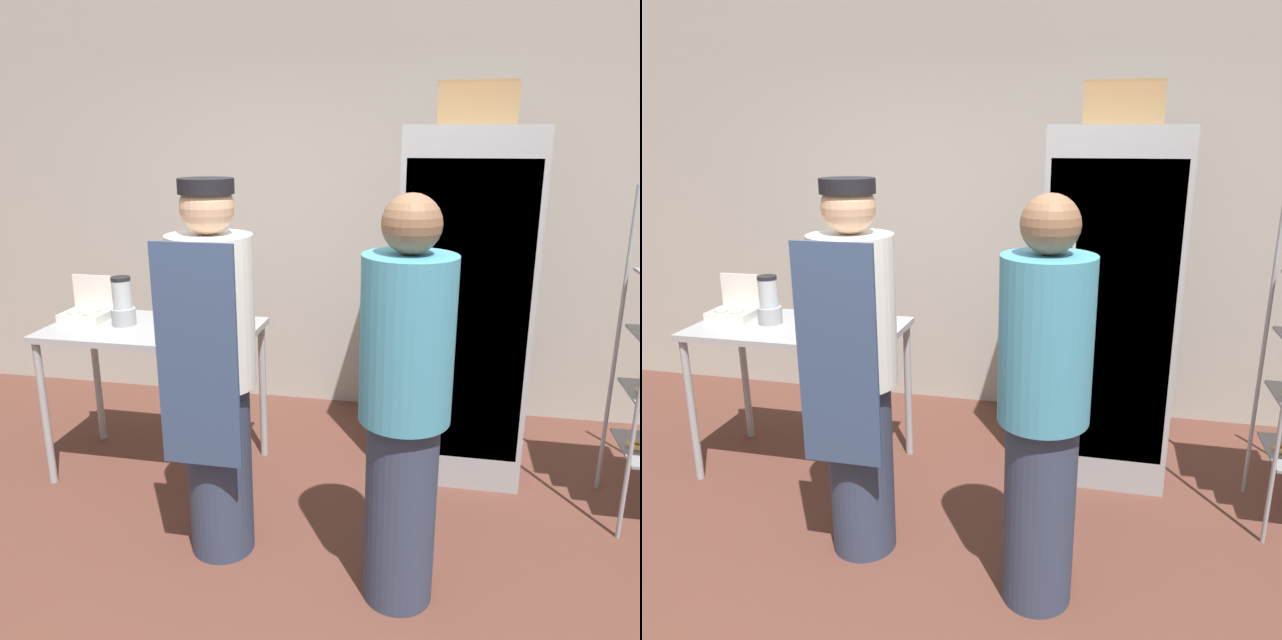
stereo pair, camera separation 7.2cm
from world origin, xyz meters
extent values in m
plane|color=brown|center=(0.00, 0.00, 0.00)|extent=(14.00, 14.00, 0.00)
cube|color=#ADA89E|center=(0.00, 2.39, 1.53)|extent=(6.40, 0.12, 3.07)
cube|color=#9EA0A5|center=(0.72, 1.57, 0.99)|extent=(0.72, 0.65, 1.99)
cube|color=gray|center=(0.72, 1.25, 1.01)|extent=(0.66, 0.02, 1.63)
cylinder|color=silver|center=(0.52, 1.22, 1.04)|extent=(0.02, 0.02, 0.98)
cylinder|color=#93969B|center=(1.53, 1.40, 0.85)|extent=(0.02, 0.02, 1.70)
torus|color=#DBA351|center=(1.63, 1.17, 0.40)|extent=(0.10, 0.10, 0.03)
cube|color=#9EA0A5|center=(-1.00, 1.14, 0.87)|extent=(1.19, 0.64, 0.04)
cylinder|color=#9EA0A5|center=(-1.56, 0.86, 0.43)|extent=(0.04, 0.04, 0.86)
cylinder|color=#9EA0A5|center=(-0.44, 0.86, 0.43)|extent=(0.04, 0.04, 0.86)
cylinder|color=#9EA0A5|center=(-1.56, 1.41, 0.43)|extent=(0.04, 0.04, 0.86)
cylinder|color=#9EA0A5|center=(-0.44, 1.41, 0.43)|extent=(0.04, 0.04, 0.86)
cube|color=silver|center=(-1.45, 1.18, 0.92)|extent=(0.25, 0.20, 0.05)
cube|color=silver|center=(-1.45, 1.29, 1.04)|extent=(0.25, 0.01, 0.20)
torus|color=beige|center=(-1.49, 1.15, 0.95)|extent=(0.08, 0.08, 0.02)
torus|color=beige|center=(-1.40, 1.15, 0.95)|extent=(0.08, 0.08, 0.02)
torus|color=beige|center=(-1.49, 1.22, 0.95)|extent=(0.08, 0.08, 0.02)
torus|color=beige|center=(-1.40, 1.22, 0.95)|extent=(0.08, 0.08, 0.02)
cylinder|color=#99999E|center=(-1.18, 1.15, 0.94)|extent=(0.14, 0.14, 0.10)
cylinder|color=#B2BCC1|center=(-1.18, 1.15, 1.07)|extent=(0.11, 0.11, 0.16)
cylinder|color=black|center=(-1.18, 1.15, 1.16)|extent=(0.11, 0.11, 0.02)
cube|color=silver|center=(-0.62, 1.19, 0.91)|extent=(0.30, 0.27, 0.04)
cube|color=#2D5193|center=(-0.62, 1.19, 0.96)|extent=(0.29, 0.26, 0.06)
cube|color=#B72D2D|center=(-0.62, 1.19, 1.01)|extent=(0.31, 0.28, 0.05)
cube|color=#937047|center=(0.73, 1.60, 2.09)|extent=(0.40, 0.35, 0.21)
cube|color=olive|center=(0.73, 1.60, 2.20)|extent=(0.41, 0.18, 0.02)
cylinder|color=#333D56|center=(-0.39, 0.49, 0.43)|extent=(0.30, 0.30, 0.85)
cylinder|color=silver|center=(-0.39, 0.49, 1.19)|extent=(0.37, 0.37, 0.68)
sphere|color=tan|center=(-0.39, 0.49, 1.65)|extent=(0.23, 0.23, 0.23)
cube|color=#33476B|center=(-0.39, 0.29, 1.04)|extent=(0.36, 0.02, 0.98)
cylinder|color=black|center=(-0.39, 0.49, 1.73)|extent=(0.24, 0.24, 0.06)
cylinder|color=#333D56|center=(0.47, 0.32, 0.42)|extent=(0.30, 0.30, 0.84)
cylinder|color=teal|center=(0.47, 0.32, 1.17)|extent=(0.37, 0.37, 0.67)
sphere|color=brown|center=(0.47, 0.32, 1.62)|extent=(0.23, 0.23, 0.23)
camera|label=1|loc=(0.59, -2.00, 1.93)|focal=35.00mm
camera|label=2|loc=(0.66, -1.98, 1.93)|focal=35.00mm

